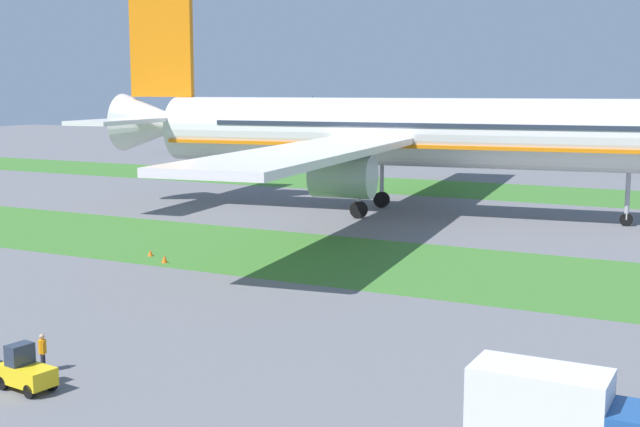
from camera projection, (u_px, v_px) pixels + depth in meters
name	position (u px, v px, depth m)	size (l,w,h in m)	color
grass_strip_near	(376.00, 262.00, 62.76)	(320.00, 17.32, 0.01)	#3D752D
grass_strip_far	(530.00, 193.00, 103.71)	(320.00, 17.32, 0.01)	#3D752D
airliner	(394.00, 132.00, 85.56)	(63.14, 78.08, 23.32)	silver
baggage_tug	(25.00, 371.00, 36.18)	(2.74, 1.61, 1.97)	yellow
catering_truck	(567.00, 420.00, 27.94)	(6.96, 2.31, 3.58)	#1E4C8E
ground_crew_marshaller	(43.00, 351.00, 38.55)	(0.47, 0.37, 1.74)	black
taxiway_marker_0	(150.00, 253.00, 65.02)	(0.44, 0.44, 0.48)	orange
taxiway_marker_1	(165.00, 259.00, 62.53)	(0.44, 0.44, 0.58)	orange
distant_tree_line	(601.00, 128.00, 129.16)	(160.37, 11.31, 12.17)	#4C3823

